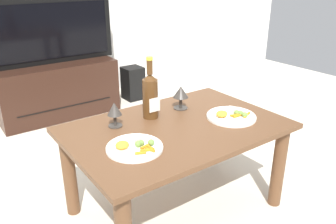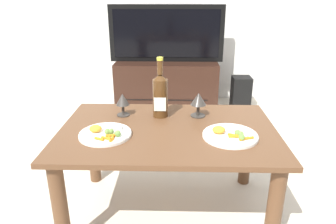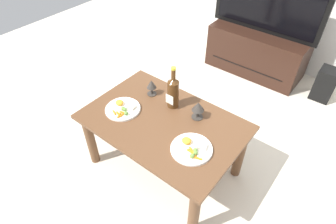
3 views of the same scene
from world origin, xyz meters
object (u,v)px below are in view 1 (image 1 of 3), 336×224
object	(u,v)px
dining_table	(176,142)
goblet_left	(114,111)
tv_screen	(49,31)
dinner_plate_right	(231,116)
dinner_plate_left	(135,147)
wine_bottle	(150,94)
goblet_right	(181,93)
floor_speaker	(133,83)
tv_stand	(56,89)

from	to	relation	value
dining_table	goblet_left	world-z (taller)	goblet_left
tv_screen	dinner_plate_right	distance (m)	1.87
dining_table	dinner_plate_left	distance (m)	0.33
wine_bottle	goblet_right	xyz separation A→B (m)	(0.21, 0.01, -0.04)
tv_screen	goblet_left	bearing A→B (deg)	-97.13
floor_speaker	dinner_plate_left	distance (m)	2.07
tv_stand	goblet_left	world-z (taller)	goblet_left
tv_stand	wine_bottle	size ratio (longest dim) A/B	3.13
dining_table	goblet_left	distance (m)	0.36
dinner_plate_right	dinner_plate_left	bearing A→B (deg)	-179.97
floor_speaker	tv_screen	bearing A→B (deg)	175.88
dining_table	floor_speaker	xyz separation A→B (m)	(0.71, 1.68, -0.24)
tv_stand	dining_table	bearing A→B (deg)	-87.99
goblet_right	dinner_plate_right	bearing A→B (deg)	-62.64
goblet_left	goblet_right	size ratio (longest dim) A/B	0.96
floor_speaker	dinner_plate_right	bearing A→B (deg)	-104.00
goblet_right	dinner_plate_left	bearing A→B (deg)	-150.02
tv_screen	floor_speaker	world-z (taller)	tv_screen
dining_table	wine_bottle	world-z (taller)	wine_bottle
tv_screen	wine_bottle	world-z (taller)	tv_screen
tv_stand	goblet_right	distance (m)	1.61
goblet_right	dinner_plate_right	distance (m)	0.31
tv_stand	dinner_plate_left	xyz separation A→B (m)	(-0.24, -1.82, 0.28)
floor_speaker	goblet_left	xyz separation A→B (m)	(-0.97, -1.51, 0.42)
wine_bottle	dinner_plate_right	bearing A→B (deg)	-36.77
dining_table	wine_bottle	distance (m)	0.28
tv_stand	goblet_right	xyz separation A→B (m)	(0.22, -1.55, 0.35)
wine_bottle	dinner_plate_right	world-z (taller)	wine_bottle
tv_stand	dinner_plate_right	xyz separation A→B (m)	(0.36, -1.82, 0.28)
goblet_left	dining_table	bearing A→B (deg)	-34.58
goblet_left	dinner_plate_right	world-z (taller)	goblet_left
wine_bottle	goblet_left	world-z (taller)	wine_bottle
floor_speaker	goblet_left	bearing A→B (deg)	-123.57
floor_speaker	dinner_plate_left	world-z (taller)	dinner_plate_left
tv_screen	goblet_left	size ratio (longest dim) A/B	8.91
dining_table	floor_speaker	distance (m)	1.84
dining_table	tv_screen	bearing A→B (deg)	92.02
floor_speaker	dinner_plate_left	xyz separation A→B (m)	(-1.01, -1.77, 0.35)
tv_stand	dinner_plate_left	distance (m)	1.85
floor_speaker	dining_table	bearing A→B (deg)	-113.83
floor_speaker	dinner_plate_left	size ratio (longest dim) A/B	1.32
floor_speaker	goblet_right	world-z (taller)	goblet_right
dinner_plate_right	dining_table	bearing A→B (deg)	163.29
tv_stand	floor_speaker	world-z (taller)	tv_stand
tv_screen	goblet_right	xyz separation A→B (m)	(0.22, -1.55, -0.16)
dining_table	dinner_plate_left	size ratio (longest dim) A/B	4.31
wine_bottle	tv_stand	bearing A→B (deg)	90.53
wine_bottle	dinner_plate_left	world-z (taller)	wine_bottle
tv_stand	tv_screen	xyz separation A→B (m)	(0.00, -0.00, 0.52)
goblet_left	wine_bottle	bearing A→B (deg)	-1.96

